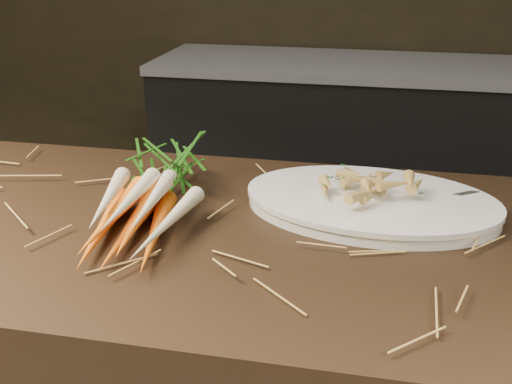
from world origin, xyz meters
TOP-DOWN VIEW (x-y plane):
  - back_counter at (0.30, 2.18)m, footprint 1.82×0.62m
  - straw_bedding at (0.00, 0.30)m, footprint 1.40×0.60m
  - root_veg_bunch at (0.03, 0.35)m, footprint 0.21×0.50m
  - serving_platter at (0.41, 0.42)m, footprint 0.48×0.34m
  - roasted_veg_heap at (0.41, 0.42)m, footprint 0.23×0.18m
  - serving_fork at (0.56, 0.38)m, footprint 0.15×0.11m

SIDE VIEW (x-z plane):
  - back_counter at x=0.30m, z-range 0.00..0.84m
  - straw_bedding at x=0.00m, z-range 0.90..0.92m
  - serving_platter at x=0.41m, z-range 0.90..0.92m
  - serving_fork at x=0.56m, z-range 0.92..0.93m
  - root_veg_bunch at x=0.03m, z-range 0.90..0.99m
  - roasted_veg_heap at x=0.41m, z-range 0.92..0.97m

